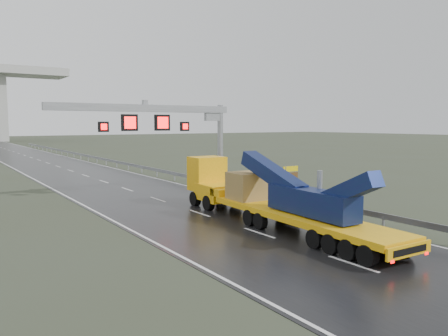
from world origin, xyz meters
TOP-DOWN VIEW (x-y plane):
  - ground at (0.00, 0.00)m, footprint 400.00×400.00m
  - road at (0.00, 40.00)m, footprint 11.00×200.00m
  - guardrail at (6.10, 30.00)m, footprint 0.20×140.00m
  - sign_gantry at (2.10, 17.99)m, footprint 14.90×1.20m
  - heavy_haul_truck at (1.82, 6.40)m, footprint 3.38×17.26m
  - exit_sign_pair at (9.00, 11.42)m, footprint 1.42×0.12m
  - striped_barrier at (6.00, 17.45)m, footprint 0.66×0.36m

SIDE VIEW (x-z plane):
  - ground at x=0.00m, z-range 0.00..0.00m
  - road at x=0.00m, z-range 0.00..0.02m
  - striped_barrier at x=6.00m, z-range 0.00..1.12m
  - guardrail at x=6.10m, z-range 0.00..1.40m
  - heavy_haul_truck at x=1.82m, z-range -0.45..3.58m
  - exit_sign_pair at x=9.00m, z-range 0.49..2.92m
  - sign_gantry at x=2.10m, z-range 1.90..9.33m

